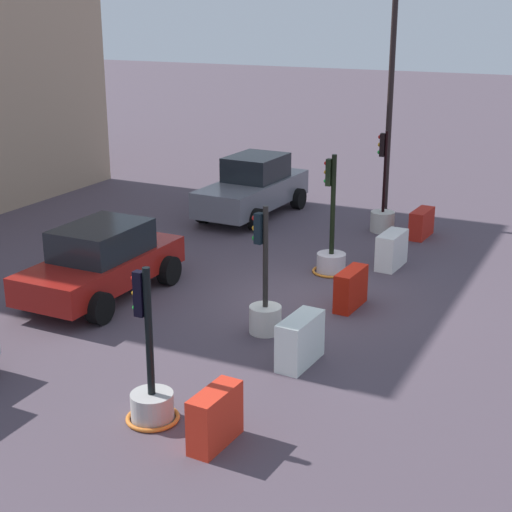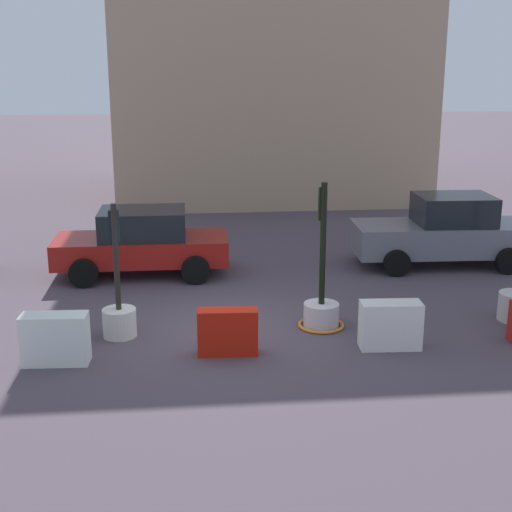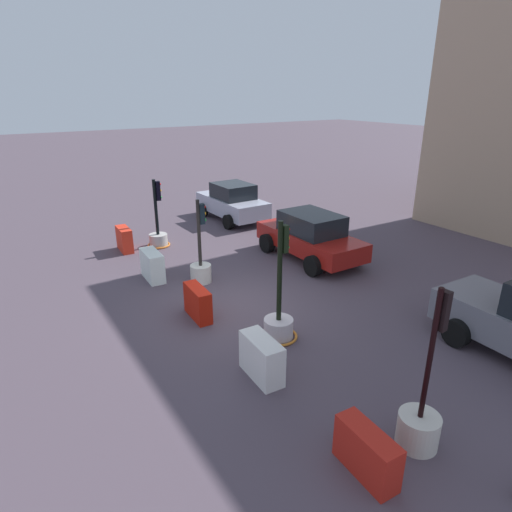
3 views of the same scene
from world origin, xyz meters
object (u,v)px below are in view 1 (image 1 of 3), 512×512
at_px(traffic_light_2, 331,255).
at_px(construction_barrier_0, 215,418).
at_px(car_grey_saloon, 253,187).
at_px(construction_barrier_1, 300,341).
at_px(construction_barrier_4, 421,223).
at_px(traffic_light_1, 265,308).
at_px(street_lamp_post, 391,89).
at_px(traffic_light_0, 151,395).
at_px(construction_barrier_2, 351,289).
at_px(car_red_compact, 102,261).
at_px(construction_barrier_3, 392,250).
at_px(traffic_light_3, 382,214).

distance_m(traffic_light_2, construction_barrier_0, 8.15).
bearing_deg(car_grey_saloon, construction_barrier_0, -156.19).
distance_m(construction_barrier_1, construction_barrier_4, 8.96).
relative_size(traffic_light_1, street_lamp_post, 0.38).
height_order(traffic_light_1, traffic_light_2, traffic_light_2).
bearing_deg(street_lamp_post, construction_barrier_1, -171.05).
height_order(traffic_light_0, construction_barrier_2, traffic_light_0).
height_order(construction_barrier_1, car_red_compact, car_red_compact).
height_order(construction_barrier_0, construction_barrier_2, construction_barrier_0).
height_order(construction_barrier_1, car_grey_saloon, car_grey_saloon).
relative_size(construction_barrier_1, construction_barrier_3, 1.03).
bearing_deg(construction_barrier_1, construction_barrier_3, 0.89).
distance_m(construction_barrier_2, car_red_compact, 5.54).
xyz_separation_m(traffic_light_2, construction_barrier_0, (-8.06, -1.23, -0.02)).
xyz_separation_m(traffic_light_2, construction_barrier_2, (-1.95, -1.19, -0.03)).
relative_size(traffic_light_0, construction_barrier_1, 2.18).
distance_m(construction_barrier_4, car_red_compact, 9.33).
relative_size(traffic_light_1, construction_barrier_4, 2.31).
height_order(construction_barrier_0, car_red_compact, car_red_compact).
bearing_deg(construction_barrier_3, car_grey_saloon, 60.75).
distance_m(traffic_light_2, construction_barrier_2, 2.29).
distance_m(construction_barrier_1, car_red_compact, 5.48).
bearing_deg(car_red_compact, construction_barrier_4, -34.12).
height_order(traffic_light_0, traffic_light_2, traffic_light_2).
bearing_deg(construction_barrier_4, construction_barrier_2, 179.98).
distance_m(traffic_light_1, traffic_light_2, 3.98).
bearing_deg(traffic_light_1, car_red_compact, 86.69).
distance_m(traffic_light_3, construction_barrier_4, 1.17).
relative_size(traffic_light_3, construction_barrier_4, 2.57).
relative_size(car_grey_saloon, car_red_compact, 1.10).
bearing_deg(car_red_compact, traffic_light_2, -47.16).
bearing_deg(construction_barrier_0, construction_barrier_2, 0.33).
height_order(traffic_light_2, construction_barrier_4, traffic_light_2).
distance_m(traffic_light_0, car_red_compact, 5.79).
relative_size(construction_barrier_2, car_red_compact, 0.26).
distance_m(traffic_light_0, car_grey_saloon, 12.62).
bearing_deg(construction_barrier_0, traffic_light_0, 82.01).
bearing_deg(construction_barrier_3, construction_barrier_1, -179.11).
relative_size(traffic_light_1, construction_barrier_3, 2.28).
bearing_deg(traffic_light_0, traffic_light_2, -0.09).
bearing_deg(car_grey_saloon, construction_barrier_2, -138.47).
xyz_separation_m(construction_barrier_3, car_grey_saloon, (2.98, 5.31, 0.43)).
relative_size(construction_barrier_4, car_grey_saloon, 0.24).
height_order(traffic_light_0, construction_barrier_4, traffic_light_0).
bearing_deg(car_grey_saloon, street_lamp_post, -67.98).
height_order(construction_barrier_2, car_grey_saloon, car_grey_saloon).
relative_size(construction_barrier_3, car_red_compact, 0.27).
bearing_deg(traffic_light_3, construction_barrier_2, -169.03).
relative_size(construction_barrier_0, construction_barrier_1, 0.88).
height_order(traffic_light_0, construction_barrier_0, traffic_light_0).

